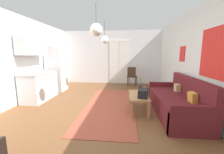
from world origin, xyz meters
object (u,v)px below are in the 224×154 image
at_px(pendant_lamp_far, 105,40).
at_px(accent_chair, 132,75).
at_px(coffee_table, 138,97).
at_px(handbag, 143,93).
at_px(pendant_lamp_near, 96,30).
at_px(refrigerator, 56,69).
at_px(bamboo_vase, 140,90).
at_px(couch, 178,103).

bearing_deg(pendant_lamp_far, accent_chair, 51.96).
bearing_deg(coffee_table, accent_chair, 90.74).
distance_m(handbag, pendant_lamp_near, 1.87).
relative_size(refrigerator, accent_chair, 2.00).
bearing_deg(bamboo_vase, handbag, -83.42).
distance_m(coffee_table, refrigerator, 3.63).
distance_m(couch, accent_chair, 3.19).
xyz_separation_m(bamboo_vase, handbag, (0.04, -0.35, 0.00)).
bearing_deg(pendant_lamp_far, couch, -38.57).
bearing_deg(couch, pendant_lamp_far, 141.43).
relative_size(accent_chair, pendant_lamp_far, 1.15).
height_order(couch, coffee_table, couch).
bearing_deg(pendant_lamp_near, bamboo_vase, 17.03).
bearing_deg(refrigerator, handbag, -32.31).
relative_size(pendant_lamp_near, pendant_lamp_far, 0.94).
distance_m(accent_chair, pendant_lamp_near, 3.63).
height_order(couch, bamboo_vase, couch).
xyz_separation_m(coffee_table, pendant_lamp_far, (-1.11, 1.55, 1.61)).
bearing_deg(refrigerator, pendant_lamp_far, -6.82).
distance_m(coffee_table, accent_chair, 2.92).
xyz_separation_m(coffee_table, accent_chair, (-0.04, 2.92, 0.12)).
relative_size(couch, pendant_lamp_far, 2.76).
bearing_deg(bamboo_vase, coffee_table, -111.41).
bearing_deg(pendant_lamp_near, couch, 3.22).
relative_size(couch, bamboo_vase, 5.07).
bearing_deg(coffee_table, bamboo_vase, 68.59).
bearing_deg(bamboo_vase, accent_chair, 91.73).
bearing_deg(accent_chair, pendant_lamp_near, 85.39).
xyz_separation_m(couch, bamboo_vase, (-0.92, 0.22, 0.26)).
bearing_deg(pendant_lamp_near, refrigerator, 135.95).
bearing_deg(accent_chair, refrigerator, 33.32).
bearing_deg(handbag, pendant_lamp_far, 123.85).
distance_m(couch, refrigerator, 4.53).
distance_m(pendant_lamp_near, pendant_lamp_far, 1.77).
relative_size(refrigerator, pendant_lamp_near, 2.44).
relative_size(handbag, accent_chair, 0.40).
distance_m(refrigerator, accent_chair, 3.30).
xyz_separation_m(handbag, pendant_lamp_near, (-1.13, 0.02, 1.50)).
relative_size(coffee_table, pendant_lamp_near, 1.35).
height_order(accent_chair, pendant_lamp_near, pendant_lamp_near).
distance_m(couch, pendant_lamp_near, 2.66).
height_order(bamboo_vase, pendant_lamp_far, pendant_lamp_far).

